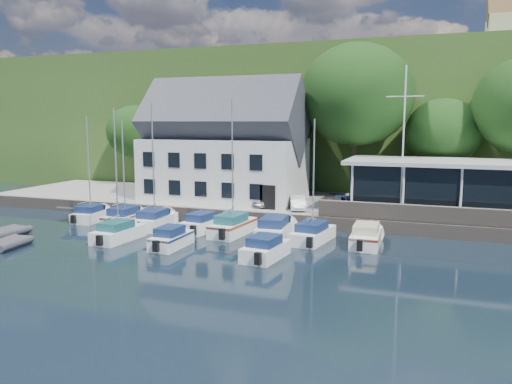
% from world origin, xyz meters
% --- Properties ---
extents(ground, '(180.00, 180.00, 0.00)m').
position_xyz_m(ground, '(0.00, 0.00, 0.00)').
color(ground, black).
rests_on(ground, ground).
extents(quay, '(60.00, 13.00, 1.00)m').
position_xyz_m(quay, '(0.00, 17.50, 0.50)').
color(quay, '#9C9C96').
rests_on(quay, ground).
extents(quay_face, '(60.00, 0.30, 1.00)m').
position_xyz_m(quay_face, '(0.00, 11.00, 0.50)').
color(quay_face, '#665B52').
rests_on(quay_face, ground).
extents(hillside, '(160.00, 75.00, 16.00)m').
position_xyz_m(hillside, '(0.00, 62.00, 8.00)').
color(hillside, '#2D4A1B').
rests_on(hillside, ground).
extents(field_patch, '(50.00, 30.00, 0.30)m').
position_xyz_m(field_patch, '(8.00, 70.00, 16.15)').
color(field_patch, '#4E5B2D').
rests_on(field_patch, hillside).
extents(harbor_building, '(14.40, 8.20, 8.70)m').
position_xyz_m(harbor_building, '(-7.00, 16.50, 5.35)').
color(harbor_building, silver).
rests_on(harbor_building, quay).
extents(club_pavilion, '(13.20, 7.20, 4.10)m').
position_xyz_m(club_pavilion, '(11.00, 16.00, 3.05)').
color(club_pavilion, black).
rests_on(club_pavilion, quay).
extents(seawall, '(18.00, 0.50, 1.20)m').
position_xyz_m(seawall, '(12.00, 11.40, 1.60)').
color(seawall, '#665B52').
rests_on(seawall, quay).
extents(gangway, '(1.20, 6.00, 1.40)m').
position_xyz_m(gangway, '(-16.50, 9.00, 0.00)').
color(gangway, '#BCBCC0').
rests_on(gangway, ground).
extents(car_silver, '(2.27, 3.55, 1.13)m').
position_xyz_m(car_silver, '(-2.00, 13.85, 1.56)').
color(car_silver, silver).
rests_on(car_silver, quay).
extents(car_white, '(2.24, 3.67, 1.14)m').
position_xyz_m(car_white, '(0.76, 13.47, 1.57)').
color(car_white, silver).
rests_on(car_white, quay).
extents(car_dgrey, '(1.96, 4.22, 1.19)m').
position_xyz_m(car_dgrey, '(3.78, 13.52, 1.60)').
color(car_dgrey, '#2F2F34').
rests_on(car_dgrey, quay).
extents(car_blue, '(2.23, 4.13, 1.34)m').
position_xyz_m(car_blue, '(4.19, 13.61, 1.67)').
color(car_blue, '#2E3F8F').
rests_on(car_blue, quay).
extents(flagpole, '(2.67, 0.20, 11.13)m').
position_xyz_m(flagpole, '(8.86, 13.02, 6.57)').
color(flagpole, silver).
rests_on(flagpole, quay).
extents(tree_0, '(6.49, 6.49, 8.87)m').
position_xyz_m(tree_0, '(-20.45, 22.78, 5.44)').
color(tree_0, black).
rests_on(tree_0, quay).
extents(tree_1, '(7.11, 7.11, 9.72)m').
position_xyz_m(tree_1, '(-10.64, 22.28, 5.86)').
color(tree_1, black).
rests_on(tree_1, quay).
extents(tree_2, '(7.47, 7.47, 10.20)m').
position_xyz_m(tree_2, '(-4.03, 22.71, 6.10)').
color(tree_2, black).
rests_on(tree_2, quay).
extents(tree_3, '(10.38, 10.38, 14.18)m').
position_xyz_m(tree_3, '(4.11, 21.27, 8.09)').
color(tree_3, black).
rests_on(tree_3, quay).
extents(tree_4, '(6.69, 6.69, 9.15)m').
position_xyz_m(tree_4, '(11.73, 22.61, 5.57)').
color(tree_4, black).
rests_on(tree_4, quay).
extents(boat_r1_0, '(2.43, 5.16, 8.20)m').
position_xyz_m(boat_r1_0, '(-15.16, 7.76, 4.10)').
color(boat_r1_0, white).
rests_on(boat_r1_0, ground).
extents(boat_r1_1, '(2.17, 5.95, 9.01)m').
position_xyz_m(boat_r1_1, '(-11.62, 7.40, 4.51)').
color(boat_r1_1, white).
rests_on(boat_r1_1, ground).
extents(boat_r1_2, '(2.34, 6.21, 8.80)m').
position_xyz_m(boat_r1_2, '(-8.95, 7.39, 4.40)').
color(boat_r1_2, white).
rests_on(boat_r1_2, ground).
extents(boat_r1_3, '(2.60, 5.74, 1.44)m').
position_xyz_m(boat_r1_3, '(-4.93, 7.45, 0.72)').
color(boat_r1_3, white).
rests_on(boat_r1_3, ground).
extents(boat_r1_4, '(2.62, 6.68, 9.56)m').
position_xyz_m(boat_r1_4, '(-2.38, 7.17, 4.78)').
color(boat_r1_4, white).
rests_on(boat_r1_4, ground).
extents(boat_r1_5, '(2.60, 6.97, 1.56)m').
position_xyz_m(boat_r1_5, '(0.83, 7.17, 0.78)').
color(boat_r1_5, white).
rests_on(boat_r1_5, ground).
extents(boat_r1_6, '(2.91, 6.43, 8.54)m').
position_xyz_m(boat_r1_6, '(3.54, 7.04, 4.27)').
color(boat_r1_6, white).
rests_on(boat_r1_6, ground).
extents(boat_r1_7, '(2.18, 6.46, 1.47)m').
position_xyz_m(boat_r1_7, '(7.10, 7.34, 0.73)').
color(boat_r1_7, white).
rests_on(boat_r1_7, ground).
extents(boat_r2_1, '(2.29, 5.99, 8.51)m').
position_xyz_m(boat_r2_1, '(-9.08, 2.87, 4.25)').
color(boat_r2_1, white).
rests_on(boat_r2_1, ground).
extents(boat_r2_2, '(1.75, 5.04, 1.41)m').
position_xyz_m(boat_r2_2, '(-4.74, 2.46, 0.71)').
color(boat_r2_2, white).
rests_on(boat_r2_2, ground).
extents(boat_r2_3, '(2.55, 5.48, 1.43)m').
position_xyz_m(boat_r2_3, '(1.86, 2.02, 0.71)').
color(boat_r2_3, white).
rests_on(boat_r2_3, ground).
extents(dinghy_0, '(2.14, 3.34, 0.75)m').
position_xyz_m(dinghy_0, '(-17.39, 1.21, 0.38)').
color(dinghy_0, '#3A3A3F').
rests_on(dinghy_0, ground).
extents(dinghy_1, '(2.21, 3.30, 0.73)m').
position_xyz_m(dinghy_1, '(-14.67, -1.18, 0.36)').
color(dinghy_1, '#3A3A3F').
rests_on(dinghy_1, ground).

